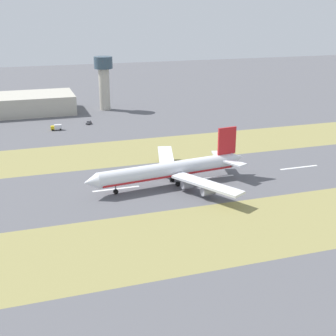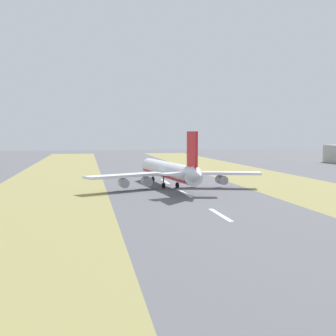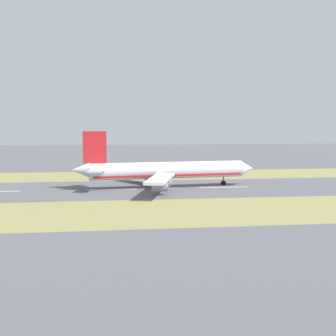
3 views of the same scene
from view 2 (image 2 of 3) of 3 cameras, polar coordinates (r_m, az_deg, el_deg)
The scene contains 7 objects.
ground_plane at distance 171.51m, azimuth 0.78°, elevation -2.32°, with size 800.00×800.00×0.00m, color #56565B.
grass_median_west at distance 169.16m, azimuth -14.40°, elevation -2.54°, with size 40.00×600.00×0.01m, color olive.
grass_median_east at distance 185.11m, azimuth 14.61°, elevation -1.98°, with size 40.00×600.00×0.01m, color olive.
centreline_dash_near at distance 113.65m, azimuth 6.38°, elevation -5.68°, with size 1.20×18.00×0.01m, color silver.
centreline_dash_mid at distance 152.04m, azimuth 2.17°, elevation -3.16°, with size 1.20×18.00×0.01m, color silver.
centreline_dash_far at distance 191.09m, azimuth -0.33°, elevation -1.65°, with size 1.20×18.00×0.01m, color silver.
airplane_main_jet at distance 168.70m, azimuth 0.19°, elevation -0.38°, with size 63.66×67.17×20.20m.
Camera 2 is at (-31.41, -167.49, 19.37)m, focal length 50.00 mm.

